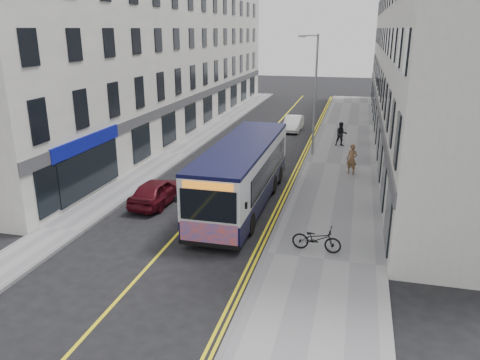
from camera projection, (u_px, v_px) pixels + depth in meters
The scene contains 17 objects.
ground at pixel (179, 232), 20.09m from camera, with size 140.00×140.00×0.00m, color black.
pavement_east at pixel (341, 165), 29.68m from camera, with size 4.50×64.00×0.12m, color gray.
pavement_west at pixel (175, 154), 32.30m from camera, with size 2.00×64.00×0.12m, color gray.
kerb_east at pixel (305, 163), 30.20m from camera, with size 0.18×64.00×0.13m, color slate.
kerb_west at pixel (188, 155), 32.07m from camera, with size 0.18×64.00×0.13m, color slate.
road_centre_line at pixel (245, 159), 31.15m from camera, with size 0.12×64.00×0.01m, color yellow.
road_dbl_yellow_inner at pixel (298, 163), 30.33m from camera, with size 0.10×64.00×0.01m, color yellow.
road_dbl_yellow_outer at pixel (301, 163), 30.28m from camera, with size 0.10×64.00×0.01m, color yellow.
terrace_east at pixel (424, 54), 34.76m from camera, with size 6.00×46.00×13.00m, color silver.
terrace_west at pixel (167, 51), 39.55m from camera, with size 6.00×46.00×13.00m, color white.
streetlamp at pixel (314, 91), 30.67m from camera, with size 1.32×0.18×8.00m.
city_bus at pixel (243, 172), 22.54m from camera, with size 2.54×10.86×3.15m.
bicycle at pixel (317, 239), 17.96m from camera, with size 0.66×1.90×1.00m, color black.
pedestrian_near at pixel (352, 159), 27.47m from camera, with size 0.65×0.42×1.78m, color brown.
pedestrian_far at pixel (341, 134), 34.04m from camera, with size 0.85×0.66×1.75m, color black.
car_white at pixel (293, 123), 39.74m from camera, with size 1.34×3.83×1.26m, color white.
car_maroon at pixel (157, 191), 23.09m from camera, with size 1.55×3.85×1.31m, color #520D17.
Camera 1 is at (7.04, -17.22, 8.32)m, focal length 35.00 mm.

